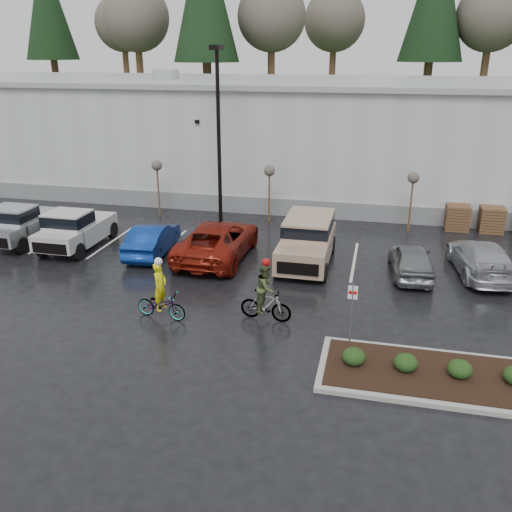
% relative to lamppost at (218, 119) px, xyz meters
% --- Properties ---
extents(ground, '(120.00, 120.00, 0.00)m').
position_rel_lamppost_xyz_m(ground, '(4.00, -12.00, -5.69)').
color(ground, black).
rests_on(ground, ground).
extents(warehouse, '(60.50, 15.50, 7.20)m').
position_rel_lamppost_xyz_m(warehouse, '(4.00, 9.99, -2.04)').
color(warehouse, silver).
rests_on(warehouse, ground).
extents(wooded_ridge, '(80.00, 25.00, 6.00)m').
position_rel_lamppost_xyz_m(wooded_ridge, '(4.00, 33.00, -2.69)').
color(wooded_ridge, '#1C3717').
rests_on(wooded_ridge, ground).
extents(lamppost, '(0.50, 1.00, 9.22)m').
position_rel_lamppost_xyz_m(lamppost, '(0.00, 0.00, 0.00)').
color(lamppost, black).
rests_on(lamppost, ground).
extents(sapling_west, '(0.60, 0.60, 3.20)m').
position_rel_lamppost_xyz_m(sapling_west, '(-4.00, 1.00, -2.96)').
color(sapling_west, '#49351D').
rests_on(sapling_west, ground).
extents(sapling_mid, '(0.60, 0.60, 3.20)m').
position_rel_lamppost_xyz_m(sapling_mid, '(2.50, 1.00, -2.96)').
color(sapling_mid, '#49351D').
rests_on(sapling_mid, ground).
extents(sapling_east, '(0.60, 0.60, 3.20)m').
position_rel_lamppost_xyz_m(sapling_east, '(10.00, 1.00, -2.96)').
color(sapling_east, '#49351D').
rests_on(sapling_east, ground).
extents(pallet_stack_a, '(1.20, 1.20, 1.35)m').
position_rel_lamppost_xyz_m(pallet_stack_a, '(12.50, 2.00, -5.01)').
color(pallet_stack_a, '#49351D').
rests_on(pallet_stack_a, ground).
extents(pallet_stack_b, '(1.20, 1.20, 1.35)m').
position_rel_lamppost_xyz_m(pallet_stack_b, '(14.20, 2.00, -5.01)').
color(pallet_stack_b, '#49351D').
rests_on(pallet_stack_b, ground).
extents(curb_island, '(8.00, 3.00, 0.15)m').
position_rel_lamppost_xyz_m(curb_island, '(11.00, -13.00, -5.61)').
color(curb_island, gray).
rests_on(curb_island, ground).
extents(mulch_bed, '(7.60, 2.60, 0.04)m').
position_rel_lamppost_xyz_m(mulch_bed, '(11.00, -13.00, -5.52)').
color(mulch_bed, black).
rests_on(mulch_bed, curb_island).
extents(shrub_a, '(0.70, 0.70, 0.52)m').
position_rel_lamppost_xyz_m(shrub_a, '(8.00, -13.00, -5.27)').
color(shrub_a, black).
rests_on(shrub_a, curb_island).
extents(shrub_b, '(0.70, 0.70, 0.52)m').
position_rel_lamppost_xyz_m(shrub_b, '(9.50, -13.00, -5.27)').
color(shrub_b, black).
rests_on(shrub_b, curb_island).
extents(shrub_c, '(0.70, 0.70, 0.52)m').
position_rel_lamppost_xyz_m(shrub_c, '(11.00, -13.00, -5.27)').
color(shrub_c, black).
rests_on(shrub_c, curb_island).
extents(fire_lane_sign, '(0.30, 0.05, 2.20)m').
position_rel_lamppost_xyz_m(fire_lane_sign, '(7.80, -11.80, -4.28)').
color(fire_lane_sign, gray).
rests_on(fire_lane_sign, ground).
extents(pickup_silver, '(2.10, 5.20, 1.96)m').
position_rel_lamppost_xyz_m(pickup_silver, '(-8.74, -4.70, -4.71)').
color(pickup_silver, '#B6BABF').
rests_on(pickup_silver, ground).
extents(pickup_white, '(2.10, 5.20, 1.96)m').
position_rel_lamppost_xyz_m(pickup_white, '(-5.68, -4.86, -4.71)').
color(pickup_white, '#B7B8B3').
rests_on(pickup_white, ground).
extents(car_blue, '(1.89, 4.46, 1.43)m').
position_rel_lamppost_xyz_m(car_blue, '(-1.80, -5.12, -4.97)').
color(car_blue, navy).
rests_on(car_blue, ground).
extents(car_red, '(2.83, 6.08, 1.68)m').
position_rel_lamppost_xyz_m(car_red, '(1.32, -4.91, -4.84)').
color(car_red, maroon).
rests_on(car_red, ground).
extents(suv_tan, '(2.20, 5.10, 2.06)m').
position_rel_lamppost_xyz_m(suv_tan, '(5.40, -4.80, -4.66)').
color(suv_tan, tan).
rests_on(suv_tan, ground).
extents(car_grey, '(1.95, 4.16, 1.38)m').
position_rel_lamppost_xyz_m(car_grey, '(9.90, -5.08, -5.00)').
color(car_grey, slate).
rests_on(car_grey, ground).
extents(car_far_silver, '(2.60, 5.21, 1.45)m').
position_rel_lamppost_xyz_m(car_far_silver, '(12.77, -4.28, -4.96)').
color(car_far_silver, '#AFB1B7').
rests_on(car_far_silver, ground).
extents(cyclist_hivis, '(1.96, 0.90, 2.30)m').
position_rel_lamppost_xyz_m(cyclist_hivis, '(1.13, -11.18, -4.97)').
color(cyclist_hivis, '#3F3F44').
rests_on(cyclist_hivis, ground).
extents(cyclist_olive, '(1.84, 0.91, 2.34)m').
position_rel_lamppost_xyz_m(cyclist_olive, '(4.78, -10.50, -4.83)').
color(cyclist_olive, '#3F3F44').
rests_on(cyclist_olive, ground).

